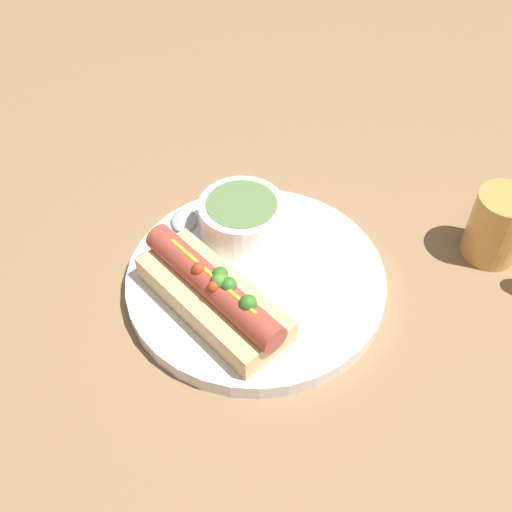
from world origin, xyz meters
TOP-DOWN VIEW (x-y plane):
  - ground_plane at (0.00, 0.00)m, footprint 4.00×4.00m
  - dinner_plate at (0.00, 0.00)m, footprint 0.29×0.29m
  - hot_dog at (-0.00, -0.06)m, footprint 0.19×0.08m
  - soup_bowl at (-0.05, 0.03)m, footprint 0.10×0.10m
  - spoon at (-0.11, -0.02)m, footprint 0.12×0.12m
  - drinking_glass at (0.16, 0.23)m, footprint 0.07×0.07m

SIDE VIEW (x-z plane):
  - ground_plane at x=0.00m, z-range 0.00..0.00m
  - dinner_plate at x=0.00m, z-range 0.00..0.02m
  - spoon at x=-0.11m, z-range 0.02..0.03m
  - hot_dog at x=0.00m, z-range 0.01..0.07m
  - drinking_glass at x=0.16m, z-range 0.00..0.09m
  - soup_bowl at x=-0.05m, z-range 0.02..0.07m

